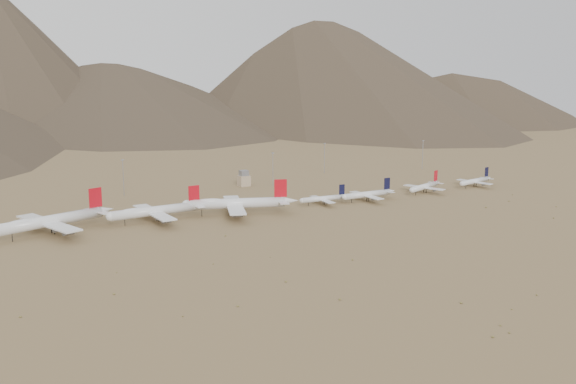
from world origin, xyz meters
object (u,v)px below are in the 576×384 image
narrowbody_a (324,198)px  widebody_west (51,221)px  widebody_centre (156,211)px  widebody_east (237,203)px  control_tower (244,179)px  narrowbody_b (368,194)px

narrowbody_a → widebody_west: bearing=-178.7°
widebody_centre → widebody_east: widebody_east is taller
narrowbody_a → control_tower: narrowbody_a is taller
narrowbody_b → control_tower: bearing=117.5°
widebody_east → narrowbody_b: 94.99m
narrowbody_a → control_tower: bearing=105.1°
widebody_centre → narrowbody_a: bearing=-7.2°
widebody_west → widebody_east: bearing=-22.1°
widebody_west → widebody_centre: widebody_west is taller
control_tower → widebody_centre: bearing=-139.2°
widebody_centre → widebody_east: (48.16, -6.70, 0.79)m
widebody_east → narrowbody_b: (94.87, -4.14, -2.62)m
narrowbody_b → widebody_west: bearing=175.6°
widebody_east → narrowbody_b: widebody_east is taller
widebody_west → widebody_east: 106.68m
widebody_west → control_tower: size_ratio=5.79×
widebody_west → widebody_east: (106.51, -5.97, -0.09)m
widebody_centre → widebody_east: 48.63m
widebody_east → narrowbody_a: size_ratio=1.85×
widebody_east → control_tower: (44.63, 86.73, -2.00)m
widebody_west → narrowbody_a: 169.68m
widebody_west → widebody_east: size_ratio=1.01×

